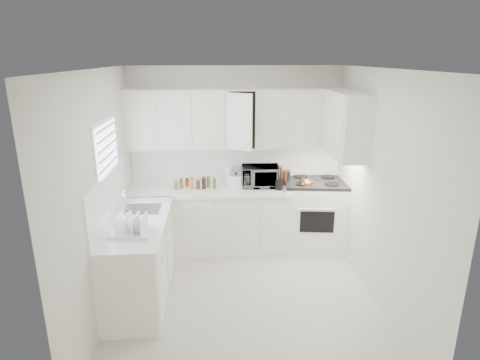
{
  "coord_description": "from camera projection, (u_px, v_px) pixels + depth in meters",
  "views": [
    {
      "loc": [
        -0.31,
        -4.04,
        2.72
      ],
      "look_at": [
        0.0,
        0.7,
        1.25
      ],
      "focal_mm": 30.06,
      "sensor_mm": 36.0,
      "label": 1
    }
  ],
  "objects": [
    {
      "name": "floor",
      "position": [
        244.0,
        300.0,
        4.68
      ],
      "size": [
        3.2,
        3.2,
        0.0
      ],
      "primitive_type": "plane",
      "color": "beige",
      "rests_on": "ground"
    },
    {
      "name": "ceiling",
      "position": [
        245.0,
        69.0,
        3.91
      ],
      "size": [
        3.2,
        3.2,
        0.0
      ],
      "primitive_type": "plane",
      "rotation": [
        3.14,
        0.0,
        0.0
      ],
      "color": "white",
      "rests_on": "ground"
    },
    {
      "name": "wall_back",
      "position": [
        236.0,
        158.0,
        5.82
      ],
      "size": [
        3.0,
        0.0,
        3.0
      ],
      "primitive_type": "plane",
      "rotation": [
        1.57,
        0.0,
        0.0
      ],
      "color": "silver",
      "rests_on": "ground"
    },
    {
      "name": "wall_front",
      "position": [
        262.0,
        271.0,
        2.77
      ],
      "size": [
        3.0,
        0.0,
        3.0
      ],
      "primitive_type": "plane",
      "rotation": [
        -1.57,
        0.0,
        0.0
      ],
      "color": "silver",
      "rests_on": "ground"
    },
    {
      "name": "wall_left",
      "position": [
        101.0,
        198.0,
        4.2
      ],
      "size": [
        0.0,
        3.2,
        3.2
      ],
      "primitive_type": "plane",
      "rotation": [
        1.57,
        0.0,
        1.57
      ],
      "color": "silver",
      "rests_on": "ground"
    },
    {
      "name": "wall_right",
      "position": [
        381.0,
        192.0,
        4.39
      ],
      "size": [
        0.0,
        3.2,
        3.2
      ],
      "primitive_type": "plane",
      "rotation": [
        1.57,
        0.0,
        -1.57
      ],
      "color": "silver",
      "rests_on": "ground"
    },
    {
      "name": "window_blinds",
      "position": [
        109.0,
        166.0,
        4.46
      ],
      "size": [
        0.06,
        0.96,
        1.06
      ],
      "primitive_type": null,
      "color": "white",
      "rests_on": "wall_left"
    },
    {
      "name": "lower_cabinets_back",
      "position": [
        210.0,
        221.0,
        5.76
      ],
      "size": [
        2.22,
        0.6,
        0.9
      ],
      "primitive_type": null,
      "color": "silver",
      "rests_on": "floor"
    },
    {
      "name": "lower_cabinets_left",
      "position": [
        140.0,
        260.0,
        4.66
      ],
      "size": [
        0.6,
        1.6,
        0.9
      ],
      "primitive_type": null,
      "color": "silver",
      "rests_on": "floor"
    },
    {
      "name": "countertop_back",
      "position": [
        209.0,
        190.0,
        5.61
      ],
      "size": [
        2.24,
        0.64,
        0.05
      ],
      "primitive_type": "cube",
      "color": "white",
      "rests_on": "lower_cabinets_back"
    },
    {
      "name": "countertop_left",
      "position": [
        138.0,
        223.0,
        4.52
      ],
      "size": [
        0.64,
        1.62,
        0.05
      ],
      "primitive_type": "cube",
      "color": "white",
      "rests_on": "lower_cabinets_left"
    },
    {
      "name": "backsplash_back",
      "position": [
        236.0,
        164.0,
        5.83
      ],
      "size": [
        2.98,
        0.02,
        0.55
      ],
      "primitive_type": "cube",
      "color": "white",
      "rests_on": "wall_back"
    },
    {
      "name": "backsplash_left",
      "position": [
        108.0,
        198.0,
        4.41
      ],
      "size": [
        0.02,
        1.6,
        0.55
      ],
      "primitive_type": "cube",
      "color": "white",
      "rests_on": "wall_left"
    },
    {
      "name": "upper_cabinets_back",
      "position": [
        237.0,
        147.0,
        5.6
      ],
      "size": [
        3.0,
        0.33,
        0.8
      ],
      "primitive_type": null,
      "color": "silver",
      "rests_on": "wall_back"
    },
    {
      "name": "upper_cabinets_right",
      "position": [
        344.0,
        156.0,
        5.1
      ],
      "size": [
        0.33,
        0.9,
        0.8
      ],
      "primitive_type": null,
      "color": "silver",
      "rests_on": "wall_right"
    },
    {
      "name": "sink",
      "position": [
        142.0,
        200.0,
        4.81
      ],
      "size": [
        0.42,
        0.38,
        0.3
      ],
      "primitive_type": null,
      "color": "gray",
      "rests_on": "countertop_left"
    },
    {
      "name": "stove",
      "position": [
        314.0,
        205.0,
        5.79
      ],
      "size": [
        0.93,
        0.8,
        1.32
      ],
      "primitive_type": null,
      "rotation": [
        0.0,
        0.0,
        -0.12
      ],
      "color": "white",
      "rests_on": "floor"
    },
    {
      "name": "tea_kettle",
      "position": [
        306.0,
        183.0,
        5.51
      ],
      "size": [
        0.29,
        0.27,
        0.21
      ],
      "primitive_type": null,
      "rotation": [
        0.0,
        0.0,
        -0.38
      ],
      "color": "#A0592B",
      "rests_on": "stove"
    },
    {
      "name": "frying_pan",
      "position": [
        325.0,
        182.0,
        5.87
      ],
      "size": [
        0.4,
        0.51,
        0.04
      ],
      "primitive_type": null,
      "rotation": [
        0.0,
        0.0,
        0.36
      ],
      "color": "black",
      "rests_on": "stove"
    },
    {
      "name": "microwave",
      "position": [
        261.0,
        174.0,
        5.66
      ],
      "size": [
        0.53,
        0.3,
        0.35
      ],
      "primitive_type": "imported",
      "rotation": [
        0.0,
        0.0,
        -0.02
      ],
      "color": "gray",
      "rests_on": "countertop_back"
    },
    {
      "name": "rice_cooker",
      "position": [
        236.0,
        180.0,
        5.61
      ],
      "size": [
        0.23,
        0.23,
        0.22
      ],
      "primitive_type": null,
      "rotation": [
        0.0,
        0.0,
        -0.02
      ],
      "color": "white",
      "rests_on": "countertop_back"
    },
    {
      "name": "paper_towel",
      "position": [
        229.0,
        176.0,
        5.74
      ],
      "size": [
        0.12,
        0.12,
        0.27
      ],
      "primitive_type": "cylinder",
      "color": "white",
      "rests_on": "countertop_back"
    },
    {
      "name": "utensil_crock",
      "position": [
        279.0,
        177.0,
        5.51
      ],
      "size": [
        0.13,
        0.13,
        0.35
      ],
      "primitive_type": null,
      "rotation": [
        0.0,
        0.0,
        -0.16
      ],
      "color": "black",
      "rests_on": "countertop_back"
    },
    {
      "name": "dish_rack",
      "position": [
        131.0,
        223.0,
        4.14
      ],
      "size": [
        0.45,
        0.35,
        0.23
      ],
      "primitive_type": null,
      "rotation": [
        0.0,
        0.0,
        -0.08
      ],
      "color": "white",
      "rests_on": "countertop_left"
    },
    {
      "name": "spice_left_0",
      "position": [
        177.0,
        182.0,
        5.68
      ],
      "size": [
        0.06,
        0.06,
        0.13
      ],
      "primitive_type": "cylinder",
      "color": "olive",
      "rests_on": "countertop_back"
    },
    {
      "name": "spice_left_1",
      "position": [
        182.0,
        184.0,
        5.6
      ],
      "size": [
        0.06,
        0.06,
        0.13
      ],
      "primitive_type": "cylinder",
      "color": "#417627",
      "rests_on": "countertop_back"
    },
    {
      "name": "spice_left_2",
      "position": [
        187.0,
        182.0,
        5.69
      ],
      "size": [
        0.06,
        0.06,
        0.13
      ],
      "primitive_type": "cylinder",
      "color": "#BA4018",
      "rests_on": "countertop_back"
    },
    {
      "name": "spice_left_3",
      "position": [
        192.0,
        184.0,
        5.61
      ],
      "size": [
        0.06,
        0.06,
        0.13
      ],
      "primitive_type": "cylinder",
      "color": "gold",
      "rests_on": "countertop_back"
    },
    {
      "name": "spice_left_4",
      "position": [
        198.0,
        182.0,
        5.7
      ],
      "size": [
        0.06,
        0.06,
        0.13
      ],
      "primitive_type": "cylinder",
      "color": "#612C1B",
      "rests_on": "countertop_back"
    },
    {
      "name": "spice_left_5",
      "position": [
        203.0,
        183.0,
        5.62
      ],
      "size": [
        0.06,
        0.06,
        0.13
      ],
      "primitive_type": "cylinder",
      "color": "black",
      "rests_on": "countertop_back"
    },
    {
      "name": "spice_left_6",
      "position": [
        209.0,
        181.0,
        5.71
      ],
      "size": [
        0.06,
        0.06,
        0.13
      ],
      "primitive_type": "cylinder",
      "color": "olive",
      "rests_on": "countertop_back"
    },
    {
      "name": "spice_left_7",
      "position": [
        214.0,
        183.0,
        5.62
      ],
      "size": [
        0.06,
        0.06,
        0.13
      ],
      "primitive_type": "cylinder",
      "color": "#417627",
      "rests_on": "countertop_back"
    },
    {
      "name": "sauce_right_0",
      "position": [
        277.0,
        177.0,
        5.8
      ],
      "size": [
        0.06,
        0.06,
        0.19
      ],
      "primitive_type": "cylinder",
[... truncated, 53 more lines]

